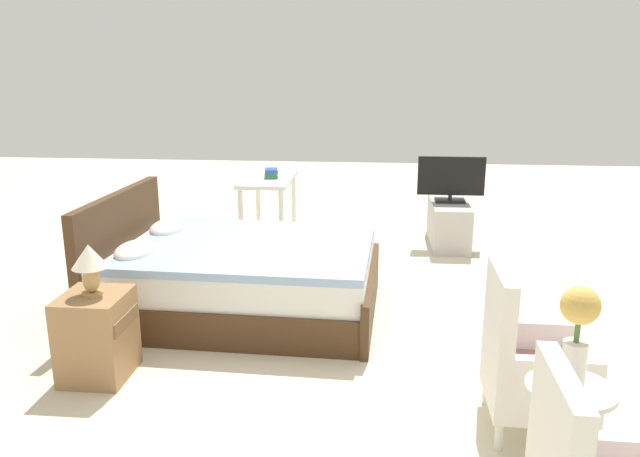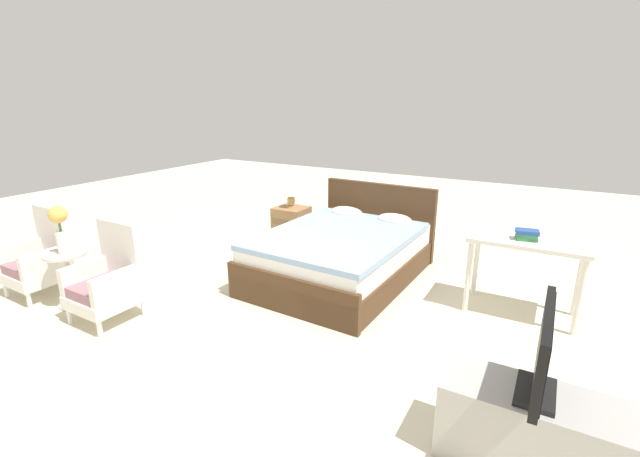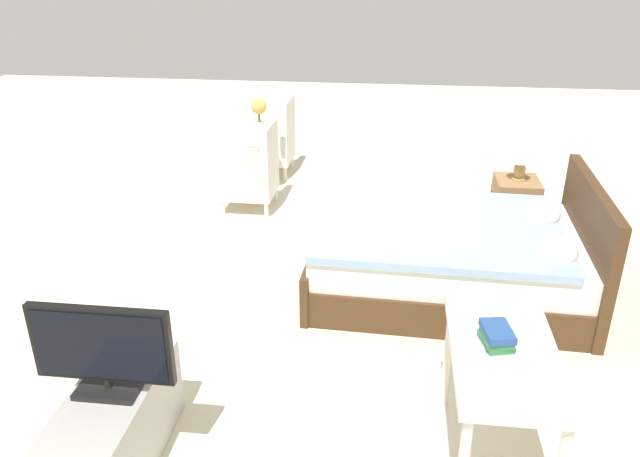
{
  "view_description": "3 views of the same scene",
  "coord_description": "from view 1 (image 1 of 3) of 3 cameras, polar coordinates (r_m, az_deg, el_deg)",
  "views": [
    {
      "loc": [
        -4.52,
        -0.2,
        1.98
      ],
      "look_at": [
        -0.05,
        0.22,
        0.77
      ],
      "focal_mm": 35.0,
      "sensor_mm": 36.0,
      "label": 1
    },
    {
      "loc": [
        2.22,
        -3.28,
        2.03
      ],
      "look_at": [
        0.18,
        0.32,
        0.76
      ],
      "focal_mm": 24.0,
      "sensor_mm": 36.0,
      "label": 2
    },
    {
      "loc": [
        4.69,
        0.39,
        2.58
      ],
      "look_at": [
        0.35,
        -0.14,
        0.57
      ],
      "focal_mm": 35.0,
      "sensor_mm": 36.0,
      "label": 3
    }
  ],
  "objects": [
    {
      "name": "ground_plane",
      "position": [
        4.94,
        2.63,
        -8.61
      ],
      "size": [
        16.0,
        16.0,
        0.0
      ],
      "primitive_type": "plane",
      "color": "beige"
    },
    {
      "name": "book_stack",
      "position": [
        6.76,
        -4.47,
        5.07
      ],
      "size": [
        0.22,
        0.17,
        0.1
      ],
      "color": "#337A47",
      "rests_on": "vanity_desk"
    },
    {
      "name": "nightstand",
      "position": [
        4.3,
        -19.71,
        -9.2
      ],
      "size": [
        0.44,
        0.41,
        0.56
      ],
      "color": "#997047",
      "rests_on": "ground_plane"
    },
    {
      "name": "bed",
      "position": [
        5.09,
        -7.58,
        -4.38
      ],
      "size": [
        1.61,
        2.18,
        0.96
      ],
      "color": "#472D19",
      "rests_on": "ground_plane"
    },
    {
      "name": "side_table",
      "position": [
        3.2,
        21.58,
        -16.62
      ],
      "size": [
        0.4,
        0.4,
        0.57
      ],
      "color": "beige",
      "rests_on": "ground_plane"
    },
    {
      "name": "tv_flatscreen",
      "position": [
        6.96,
        11.89,
        4.47
      ],
      "size": [
        0.2,
        0.72,
        0.5
      ],
      "color": "black",
      "rests_on": "tv_stand"
    },
    {
      "name": "flower_vase",
      "position": [
        2.98,
        22.51,
        -8.29
      ],
      "size": [
        0.17,
        0.17,
        0.48
      ],
      "color": "silver",
      "rests_on": "side_table"
    },
    {
      "name": "vanity_desk",
      "position": [
        6.81,
        -4.74,
        3.74
      ],
      "size": [
        1.04,
        0.52,
        0.77
      ],
      "color": "silver",
      "rests_on": "ground_plane"
    },
    {
      "name": "armchair_by_window_right",
      "position": [
        3.66,
        18.47,
        -11.84
      ],
      "size": [
        0.55,
        0.55,
        0.92
      ],
      "color": "white",
      "rests_on": "ground_plane"
    },
    {
      "name": "tv_stand",
      "position": [
        7.06,
        11.68,
        0.48
      ],
      "size": [
        0.96,
        0.4,
        0.48
      ],
      "color": "#B7B2AD",
      "rests_on": "ground_plane"
    },
    {
      "name": "table_lamp",
      "position": [
        4.13,
        -20.32,
        -2.91
      ],
      "size": [
        0.22,
        0.22,
        0.33
      ],
      "color": "tan",
      "rests_on": "nightstand"
    }
  ]
}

